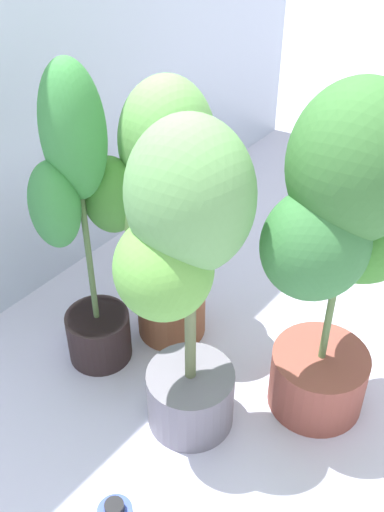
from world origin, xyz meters
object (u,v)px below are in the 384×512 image
Objects in this scene: potted_plant_front_right at (342,238)px; potted_plant_back_center at (85,216)px; potted_plant_back_right at (170,199)px; potted_plant_center at (184,267)px.

potted_plant_front_right reaches higher than potted_plant_back_center.
potted_plant_front_right is (0.02, -0.48, 0.08)m from potted_plant_back_right.
potted_plant_back_right is 0.93× the size of potted_plant_center.
potted_plant_back_right is at bearing 92.93° from potted_plant_front_right.
potted_plant_back_right is at bearing -25.54° from potted_plant_back_center.
potted_plant_back_center is (-0.24, 0.58, -0.06)m from potted_plant_front_right.
potted_plant_back_center is at bearing 112.07° from potted_plant_front_right.
potted_plant_front_right is at bearing -40.99° from potted_plant_center.
potted_plant_back_right is 0.49m from potted_plant_front_right.
potted_plant_back_right is 0.91× the size of potted_plant_back_center.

